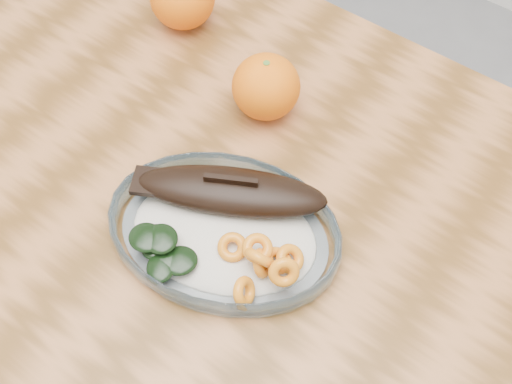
# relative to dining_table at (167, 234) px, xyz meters

# --- Properties ---
(ground) EXTENTS (3.00, 3.00, 0.00)m
(ground) POSITION_rel_dining_table_xyz_m (0.00, 0.00, -0.65)
(ground) COLOR slate
(ground) RESTS_ON ground
(dining_table) EXTENTS (1.20, 0.80, 0.75)m
(dining_table) POSITION_rel_dining_table_xyz_m (0.00, 0.00, 0.00)
(dining_table) COLOR brown
(dining_table) RESTS_ON ground
(plated_meal) EXTENTS (0.60, 0.60, 0.08)m
(plated_meal) POSITION_rel_dining_table_xyz_m (0.10, -0.00, 0.12)
(plated_meal) COLOR white
(plated_meal) RESTS_ON dining_table
(orange_right) EXTENTS (0.09, 0.09, 0.09)m
(orange_right) POSITION_rel_dining_table_xyz_m (0.03, 0.18, 0.14)
(orange_right) COLOR #E76604
(orange_right) RESTS_ON dining_table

